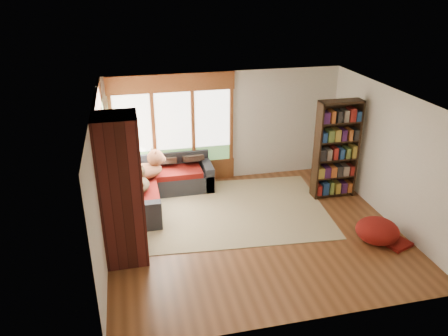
{
  "coord_description": "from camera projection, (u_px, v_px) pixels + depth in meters",
  "views": [
    {
      "loc": [
        -2.18,
        -6.96,
        4.56
      ],
      "look_at": [
        -0.37,
        0.96,
        0.95
      ],
      "focal_mm": 35.0,
      "sensor_mm": 36.0,
      "label": 1
    }
  ],
  "objects": [
    {
      "name": "area_rug",
      "position": [
        236.0,
        210.0,
        9.23
      ],
      "size": [
        3.92,
        3.12,
        0.01
      ],
      "primitive_type": "cube",
      "rotation": [
        0.0,
        0.0,
        -0.08
      ],
      "color": "beige",
      "rests_on": "ground"
    },
    {
      "name": "bookshelf",
      "position": [
        336.0,
        150.0,
        9.42
      ],
      "size": [
        0.94,
        0.31,
        2.18
      ],
      "color": "black",
      "rests_on": "ground"
    },
    {
      "name": "throw_pillows",
      "position": [
        148.0,
        167.0,
        9.36
      ],
      "size": [
        1.98,
        1.68,
        0.45
      ],
      "color": "black",
      "rests_on": "sectional_sofa"
    },
    {
      "name": "dog_tan",
      "position": [
        145.0,
        166.0,
        9.34
      ],
      "size": [
        1.05,
        0.83,
        0.52
      ],
      "rotation": [
        0.0,
        0.0,
        0.31
      ],
      "color": "brown",
      "rests_on": "sectional_sofa"
    },
    {
      "name": "roller_blind",
      "position": [
        104.0,
        122.0,
        9.04
      ],
      "size": [
        0.03,
        0.72,
        0.9
      ],
      "primitive_type": "cube",
      "color": "#5E7A4D",
      "rests_on": "wall_left"
    },
    {
      "name": "sectional_sofa",
      "position": [
        146.0,
        188.0,
        9.49
      ],
      "size": [
        2.2,
        2.2,
        0.8
      ],
      "rotation": [
        0.0,
        0.0,
        -0.0
      ],
      "color": "#232529",
      "rests_on": "ground"
    },
    {
      "name": "pouf",
      "position": [
        377.0,
        230.0,
        8.08
      ],
      "size": [
        0.92,
        0.92,
        0.43
      ],
      "primitive_type": "ellipsoid",
      "rotation": [
        0.0,
        0.0,
        0.17
      ],
      "color": "maroon",
      "rests_on": "area_rug"
    },
    {
      "name": "floor",
      "position": [
        253.0,
        230.0,
        8.49
      ],
      "size": [
        5.5,
        5.5,
        0.0
      ],
      "primitive_type": "plane",
      "color": "brown",
      "rests_on": "ground"
    },
    {
      "name": "wall_left",
      "position": [
        100.0,
        184.0,
        7.41
      ],
      "size": [
        0.04,
        5.0,
        2.6
      ],
      "primitive_type": "cube",
      "color": "silver",
      "rests_on": "ground"
    },
    {
      "name": "wall_front",
      "position": [
        310.0,
        245.0,
        5.74
      ],
      "size": [
        5.5,
        0.04,
        2.6
      ],
      "primitive_type": "cube",
      "color": "silver",
      "rests_on": "ground"
    },
    {
      "name": "windows_left",
      "position": [
        103.0,
        155.0,
        8.46
      ],
      "size": [
        0.1,
        2.62,
        1.9
      ],
      "color": "brown",
      "rests_on": "wall_left"
    },
    {
      "name": "brick_chimney",
      "position": [
        121.0,
        191.0,
        7.17
      ],
      "size": [
        0.7,
        0.7,
        2.6
      ],
      "primitive_type": "cube",
      "color": "#471914",
      "rests_on": "ground"
    },
    {
      "name": "windows_back",
      "position": [
        174.0,
        129.0,
        9.9
      ],
      "size": [
        2.82,
        0.1,
        1.9
      ],
      "color": "brown",
      "rests_on": "wall_back"
    },
    {
      "name": "wall_back",
      "position": [
        225.0,
        127.0,
        10.19
      ],
      "size": [
        5.5,
        0.04,
        2.6
      ],
      "primitive_type": "cube",
      "color": "silver",
      "rests_on": "ground"
    },
    {
      "name": "dog_brindle",
      "position": [
        139.0,
        180.0,
        8.86
      ],
      "size": [
        0.51,
        0.76,
        0.39
      ],
      "rotation": [
        0.0,
        0.0,
        1.46
      ],
      "color": "#3F2E1C",
      "rests_on": "sectional_sofa"
    },
    {
      "name": "wall_right",
      "position": [
        390.0,
        157.0,
        8.52
      ],
      "size": [
        0.04,
        5.0,
        2.6
      ],
      "primitive_type": "cube",
      "color": "silver",
      "rests_on": "ground"
    },
    {
      "name": "ceiling",
      "position": [
        258.0,
        100.0,
        7.44
      ],
      "size": [
        5.5,
        5.5,
        0.0
      ],
      "primitive_type": "plane",
      "color": "white"
    }
  ]
}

